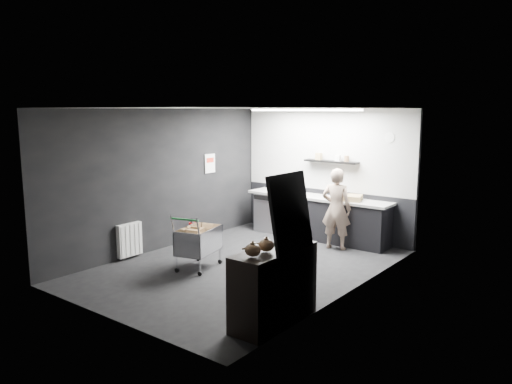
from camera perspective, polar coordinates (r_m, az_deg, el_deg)
The scene contains 22 objects.
floor at distance 8.71m, azimuth -1.38°, elevation -8.50°, with size 5.50×5.50×0.00m, color black.
ceiling at distance 8.29m, azimuth -1.45°, elevation 9.56°, with size 5.50×5.50×0.00m, color silver.
wall_back at distance 10.65m, azimuth 7.96°, elevation 2.15°, with size 5.50×5.50×0.00m, color black.
wall_front at distance 6.53m, azimuth -16.83°, elevation -2.73°, with size 5.50×5.50×0.00m, color black.
wall_left at distance 9.76m, azimuth -10.57°, elevation 1.43°, with size 5.50×5.50×0.00m, color black.
wall_right at distance 7.32m, azimuth 10.84°, elevation -1.22°, with size 5.50×5.50×0.00m, color black.
kitchen_wall_panel at distance 10.58m, azimuth 7.97°, elevation 4.83°, with size 3.95×0.02×1.70m, color beige.
dado_panel at distance 10.77m, azimuth 7.81°, elevation -2.35°, with size 3.95×0.02×1.00m, color black.
floating_shelf at distance 10.41m, azimuth 8.60°, elevation 3.47°, with size 1.20×0.22×0.04m, color black.
wall_clock at distance 9.93m, azimuth 15.04°, elevation 6.04°, with size 0.20×0.20×0.03m, color silver.
poster at distance 10.63m, azimuth -5.30°, elevation 3.27°, with size 0.02×0.30×0.40m, color white.
poster_red_band at distance 10.62m, azimuth -5.28°, elevation 3.65°, with size 0.01×0.22×0.10m, color red.
radiator at distance 9.35m, azimuth -14.26°, elevation -5.31°, with size 0.10×0.50×0.60m, color silver.
ceiling_strip at distance 9.79m, azimuth 5.49°, elevation 9.32°, with size 2.40×0.20×0.04m, color white.
prep_counter at distance 10.45m, azimuth 7.60°, elevation -2.95°, with size 3.20×0.61×0.90m.
person at distance 9.73m, azimuth 9.16°, elevation -1.91°, with size 0.58×0.38×1.58m, color beige.
shopping_cart at distance 8.56m, azimuth -6.59°, elevation -5.71°, with size 0.72×0.99×0.96m.
sideboard at distance 6.37m, azimuth 2.32°, elevation -9.57°, with size 0.55×1.28×1.92m.
fire_extinguisher at distance 10.28m, azimuth -7.28°, elevation -4.45°, with size 0.14×0.14×0.47m.
cardboard_box at distance 10.03m, azimuth 10.42°, elevation -0.64°, with size 0.54×0.41×0.11m, color #998151.
pink_tub at distance 10.14m, azimuth 9.78°, elevation -0.28°, with size 0.19×0.19×0.19m, color beige.
white_container at distance 10.57m, azimuth 5.16°, elevation 0.11°, with size 0.17×0.14×0.15m, color silver.
Camera 1 is at (5.23, -6.43, 2.68)m, focal length 35.00 mm.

